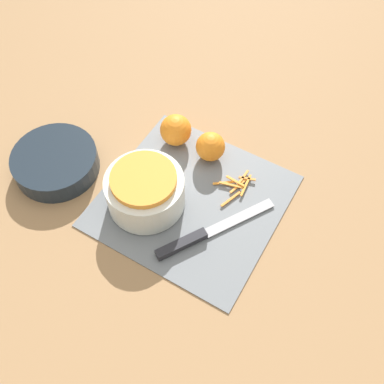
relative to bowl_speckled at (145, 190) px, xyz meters
name	(u,v)px	position (x,y,z in m)	size (l,w,h in m)	color
ground_plane	(192,201)	(0.05, -0.08, -0.05)	(4.00, 4.00, 0.00)	#9E754C
cutting_board	(192,200)	(0.05, -0.08, -0.05)	(0.37, 0.38, 0.01)	slate
bowl_speckled	(145,190)	(0.00, 0.00, 0.00)	(0.17, 0.17, 0.09)	silver
bowl_dark	(56,162)	(-0.03, 0.23, -0.03)	(0.19, 0.19, 0.05)	#1E2833
knife	(195,238)	(-0.03, -0.14, -0.04)	(0.25, 0.16, 0.02)	#232328
orange_left	(210,147)	(0.18, -0.06, -0.01)	(0.07, 0.07, 0.07)	orange
orange_right	(176,130)	(0.18, 0.04, -0.01)	(0.07, 0.07, 0.07)	orange
peel_pile	(237,185)	(0.14, -0.15, -0.04)	(0.11, 0.08, 0.01)	orange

